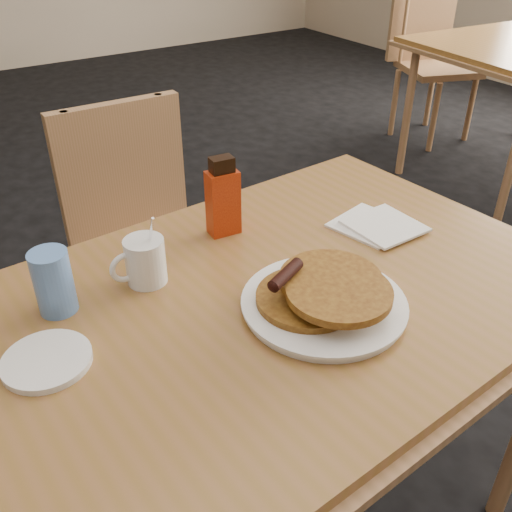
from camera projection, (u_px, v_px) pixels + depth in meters
The scene contains 9 objects.
main_table at pixel (273, 307), 1.13m from camera, with size 1.29×0.92×0.75m.
chair_main_far at pixel (140, 224), 1.78m from camera, with size 0.41×0.41×0.89m.
chair_neighbor_far at pixel (430, 49), 3.61m from camera, with size 0.55×0.56×0.93m.
pancake_plate at pixel (324, 298), 1.05m from camera, with size 0.31×0.31×0.09m.
coffee_mug at pixel (144, 261), 1.11m from camera, with size 0.11×0.08×0.15m.
syrup_bottle at pixel (223, 199), 1.26m from camera, with size 0.07×0.05×0.18m.
napkin_stack at pixel (377, 225), 1.31m from camera, with size 0.18×0.19×0.01m.
blue_tumbler at pixel (53, 282), 1.03m from camera, with size 0.07×0.07×0.12m, color #5988D1.
side_saucer at pixel (47, 361), 0.94m from camera, with size 0.15×0.15×0.01m, color white.
Camera 1 is at (-0.49, -0.76, 1.41)m, focal length 40.00 mm.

